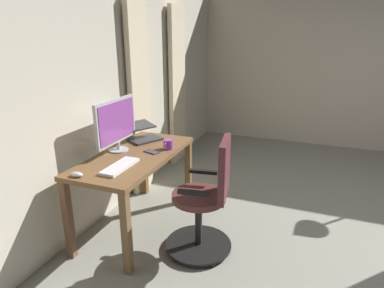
% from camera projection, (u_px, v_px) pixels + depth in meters
% --- Properties ---
extents(back_room_partition, '(5.82, 0.10, 2.54)m').
position_uv_depth(back_room_partition, '(109.00, 85.00, 3.21)').
color(back_room_partition, beige).
rests_on(back_room_partition, ground).
extents(curtain_left_panel, '(0.42, 0.06, 2.10)m').
position_uv_depth(curtain_left_panel, '(177.00, 87.00, 4.48)').
color(curtain_left_panel, beige).
rests_on(curtain_left_panel, ground).
extents(curtain_right_panel, '(0.37, 0.06, 2.10)m').
position_uv_depth(curtain_right_panel, '(139.00, 101.00, 3.57)').
color(curtain_right_panel, beige).
rests_on(curtain_right_panel, ground).
extents(desk, '(1.31, 0.62, 0.72)m').
position_uv_depth(desk, '(135.00, 165.00, 2.95)').
color(desk, brown).
rests_on(desk, ground).
extents(office_chair, '(0.56, 0.56, 0.99)m').
position_uv_depth(office_chair, '(206.00, 202.00, 2.64)').
color(office_chair, black).
rests_on(office_chair, ground).
extents(computer_monitor, '(0.58, 0.18, 0.48)m').
position_uv_depth(computer_monitor, '(116.00, 123.00, 2.93)').
color(computer_monitor, '#B7BCC1').
rests_on(computer_monitor, desk).
extents(computer_keyboard, '(0.38, 0.14, 0.02)m').
position_uv_depth(computer_keyboard, '(120.00, 166.00, 2.61)').
color(computer_keyboard, white).
rests_on(computer_keyboard, desk).
extents(laptop, '(0.43, 0.44, 0.15)m').
position_uv_depth(laptop, '(142.00, 134.00, 3.31)').
color(laptop, '#333338').
rests_on(laptop, desk).
extents(computer_mouse, '(0.06, 0.10, 0.04)m').
position_uv_depth(computer_mouse, '(77.00, 174.00, 2.45)').
color(computer_mouse, silver).
rests_on(computer_mouse, desk).
extents(cell_phone_face_up, '(0.11, 0.16, 0.01)m').
position_uv_depth(cell_phone_face_up, '(152.00, 152.00, 2.96)').
color(cell_phone_face_up, '#333338').
rests_on(cell_phone_face_up, desk).
extents(mug_coffee, '(0.13, 0.09, 0.09)m').
position_uv_depth(mug_coffee, '(168.00, 144.00, 3.03)').
color(mug_coffee, purple).
rests_on(mug_coffee, desk).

